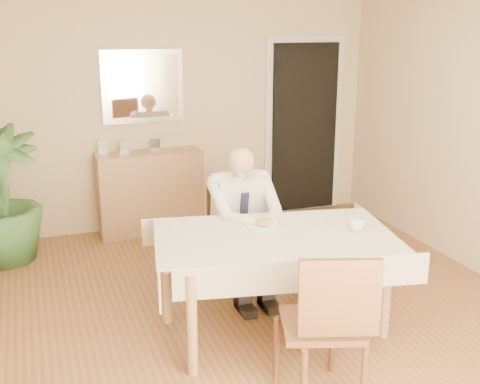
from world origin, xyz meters
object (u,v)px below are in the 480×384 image
object	(u,v)px
chair_far	(234,231)
coffee_mug	(357,224)
dining_table	(274,246)
potted_palm	(1,196)
sideboard	(150,192)
chair_near	(328,319)
seated_man	(246,218)

from	to	relation	value
chair_far	coffee_mug	distance (m)	1.20
dining_table	chair_far	world-z (taller)	chair_far
dining_table	coffee_mug	distance (m)	0.62
potted_palm	sideboard	bearing A→B (deg)	13.86
dining_table	chair_near	bearing A→B (deg)	-82.30
seated_man	sideboard	size ratio (longest dim) A/B	1.13
dining_table	coffee_mug	size ratio (longest dim) A/B	16.65
potted_palm	dining_table	bearing A→B (deg)	-47.84
dining_table	chair_near	xyz separation A→B (m)	(-0.05, -0.92, -0.11)
chair_far	chair_near	bearing A→B (deg)	-83.58
sideboard	dining_table	bearing A→B (deg)	-80.47
potted_palm	coffee_mug	bearing A→B (deg)	-41.53
chair_far	seated_man	world-z (taller)	seated_man
dining_table	seated_man	bearing A→B (deg)	100.66
potted_palm	chair_far	bearing A→B (deg)	-32.56
chair_near	seated_man	size ratio (longest dim) A/B	0.79
chair_near	potted_palm	distance (m)	3.52
chair_far	dining_table	bearing A→B (deg)	-82.06
seated_man	coffee_mug	distance (m)	0.93
seated_man	potted_palm	world-z (taller)	potted_palm
dining_table	potted_palm	bearing A→B (deg)	142.82
seated_man	chair_near	bearing A→B (deg)	-91.80
coffee_mug	sideboard	bearing A→B (deg)	111.56
coffee_mug	sideboard	distance (m)	2.78
chair_far	sideboard	bearing A→B (deg)	112.76
chair_far	coffee_mug	xyz separation A→B (m)	(0.60, -0.99, 0.32)
chair_near	seated_man	bearing A→B (deg)	106.21
chair_near	sideboard	xyz separation A→B (m)	(-0.37, 3.37, -0.11)
chair_near	sideboard	world-z (taller)	chair_near
chair_near	seated_man	distance (m)	1.52
chair_near	coffee_mug	size ratio (longest dim) A/B	8.58
dining_table	sideboard	world-z (taller)	sideboard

